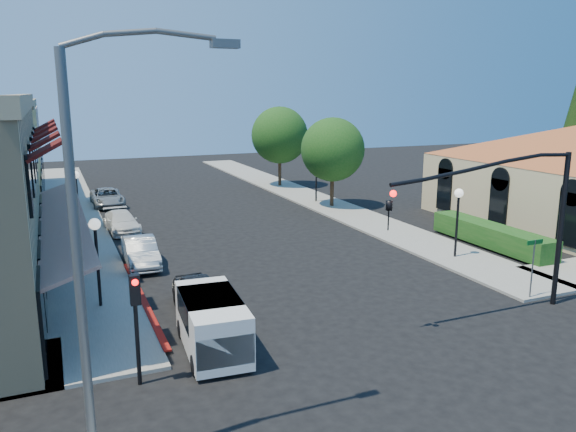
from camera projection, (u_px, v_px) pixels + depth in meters
name	position (u px, v px, depth m)	size (l,w,h in m)	color
ground	(405.00, 356.00, 17.77)	(120.00, 120.00, 0.00)	black
sidewalk_left	(72.00, 213.00, 38.67)	(3.50, 50.00, 0.12)	gray
sidewalk_right	(303.00, 195.00, 45.37)	(3.50, 50.00, 0.12)	gray
curb_red_strip	(143.00, 302.00, 22.32)	(0.25, 10.00, 0.06)	maroon
hedge	(490.00, 247.00, 30.33)	(1.40, 8.00, 1.10)	#164714
street_tree_a	(333.00, 150.00, 40.01)	(4.56, 4.56, 6.48)	#2F2113
street_tree_b	(280.00, 135.00, 48.92)	(4.94, 4.94, 7.02)	#2F2113
signal_mast_arm	(521.00, 207.00, 20.48)	(8.01, 0.39, 6.00)	black
secondary_signal	(136.00, 309.00, 15.48)	(0.28, 0.42, 3.32)	black
cobra_streetlight	(94.00, 239.00, 11.34)	(3.60, 0.25, 9.31)	#595B5E
street_name_sign	(533.00, 259.00, 22.25)	(0.80, 0.06, 2.50)	#595B5E
lamppost_left_near	(96.00, 240.00, 21.12)	(0.44, 0.44, 3.57)	black
lamppost_left_far	(76.00, 185.00, 33.70)	(0.44, 0.44, 3.57)	black
lamppost_right_near	(458.00, 205.00, 27.62)	(0.44, 0.44, 3.57)	black
lamppost_right_far	(316.00, 167.00, 42.00)	(0.44, 0.44, 3.57)	black
white_van	(212.00, 321.00, 17.88)	(2.05, 4.19, 1.80)	silver
parked_car_a	(201.00, 296.00, 21.09)	(1.61, 4.01, 1.37)	black
parked_car_b	(141.00, 252.00, 26.94)	(1.43, 4.11, 1.35)	silver
parked_car_c	(122.00, 222.00, 33.56)	(1.69, 4.16, 1.21)	silver
parked_car_d	(107.00, 197.00, 41.16)	(2.15, 4.66, 1.29)	gray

